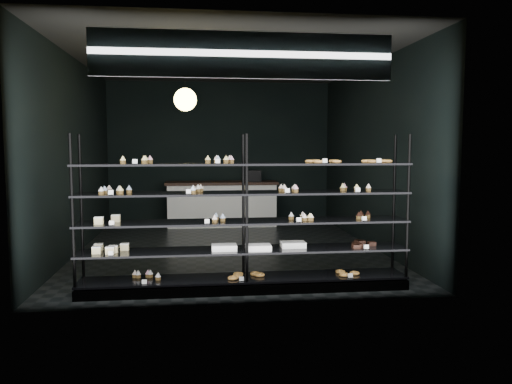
% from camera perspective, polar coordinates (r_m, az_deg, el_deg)
% --- Properties ---
extents(room, '(5.01, 6.01, 3.20)m').
position_cam_1_polar(room, '(8.44, -3.20, 4.16)').
color(room, black).
rests_on(room, ground).
extents(display_shelf, '(4.00, 0.50, 1.91)m').
position_cam_1_polar(display_shelf, '(6.11, -1.51, -5.46)').
color(display_shelf, black).
rests_on(display_shelf, room).
extents(signage, '(3.30, 0.05, 0.50)m').
position_cam_1_polar(signage, '(5.61, -1.35, 15.36)').
color(signage, '#0F0C3F').
rests_on(signage, room).
extents(pendant_lamp, '(0.33, 0.33, 0.90)m').
position_cam_1_polar(pendant_lamp, '(7.57, -8.09, 10.42)').
color(pendant_lamp, black).
rests_on(pendant_lamp, room).
extents(service_counter, '(2.44, 0.65, 1.23)m').
position_cam_1_polar(service_counter, '(11.01, -3.86, -1.29)').
color(service_counter, silver).
rests_on(service_counter, room).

